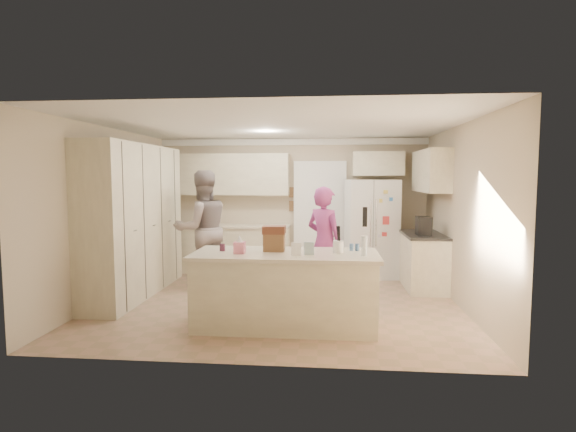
# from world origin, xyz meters

# --- Properties ---
(floor) EXTENTS (5.20, 4.60, 0.02)m
(floor) POSITION_xyz_m (0.00, 0.00, -0.01)
(floor) COLOR #9D7963
(floor) RESTS_ON ground
(ceiling) EXTENTS (5.20, 4.60, 0.02)m
(ceiling) POSITION_xyz_m (0.00, 0.00, 2.61)
(ceiling) COLOR white
(ceiling) RESTS_ON wall_back
(wall_back) EXTENTS (5.20, 0.02, 2.60)m
(wall_back) POSITION_xyz_m (0.00, 2.31, 1.30)
(wall_back) COLOR #C3B397
(wall_back) RESTS_ON ground
(wall_front) EXTENTS (5.20, 0.02, 2.60)m
(wall_front) POSITION_xyz_m (0.00, -2.31, 1.30)
(wall_front) COLOR #C3B397
(wall_front) RESTS_ON ground
(wall_left) EXTENTS (0.02, 4.60, 2.60)m
(wall_left) POSITION_xyz_m (-2.61, 0.00, 1.30)
(wall_left) COLOR #C3B397
(wall_left) RESTS_ON ground
(wall_right) EXTENTS (0.02, 4.60, 2.60)m
(wall_right) POSITION_xyz_m (2.61, 0.00, 1.30)
(wall_right) COLOR #C3B397
(wall_right) RESTS_ON ground
(crown_back) EXTENTS (5.20, 0.08, 0.12)m
(crown_back) POSITION_xyz_m (0.00, 2.26, 2.53)
(crown_back) COLOR white
(crown_back) RESTS_ON wall_back
(pantry_bank) EXTENTS (0.60, 2.60, 2.35)m
(pantry_bank) POSITION_xyz_m (-2.30, 0.20, 1.18)
(pantry_bank) COLOR #EDE5C0
(pantry_bank) RESTS_ON floor
(back_base_cab) EXTENTS (2.20, 0.60, 0.88)m
(back_base_cab) POSITION_xyz_m (-1.15, 2.00, 0.44)
(back_base_cab) COLOR #EDE5C0
(back_base_cab) RESTS_ON floor
(back_countertop) EXTENTS (2.24, 0.63, 0.04)m
(back_countertop) POSITION_xyz_m (-1.15, 1.99, 0.90)
(back_countertop) COLOR beige
(back_countertop) RESTS_ON back_base_cab
(back_upper_cab) EXTENTS (2.20, 0.35, 0.80)m
(back_upper_cab) POSITION_xyz_m (-1.15, 2.12, 1.90)
(back_upper_cab) COLOR #EDE5C0
(back_upper_cab) RESTS_ON wall_back
(doorway_opening) EXTENTS (0.90, 0.06, 2.10)m
(doorway_opening) POSITION_xyz_m (0.55, 2.28, 1.05)
(doorway_opening) COLOR black
(doorway_opening) RESTS_ON floor
(doorway_casing) EXTENTS (1.02, 0.03, 2.22)m
(doorway_casing) POSITION_xyz_m (0.55, 2.24, 1.05)
(doorway_casing) COLOR white
(doorway_casing) RESTS_ON floor
(wall_frame_upper) EXTENTS (0.15, 0.02, 0.20)m
(wall_frame_upper) POSITION_xyz_m (0.02, 2.27, 1.55)
(wall_frame_upper) COLOR brown
(wall_frame_upper) RESTS_ON wall_back
(wall_frame_lower) EXTENTS (0.15, 0.02, 0.20)m
(wall_frame_lower) POSITION_xyz_m (0.02, 2.27, 1.28)
(wall_frame_lower) COLOR brown
(wall_frame_lower) RESTS_ON wall_back
(refrigerator) EXTENTS (0.99, 0.82, 1.80)m
(refrigerator) POSITION_xyz_m (1.51, 1.80, 0.90)
(refrigerator) COLOR white
(refrigerator) RESTS_ON floor
(fridge_seam) EXTENTS (0.02, 0.02, 1.78)m
(fridge_seam) POSITION_xyz_m (1.51, 1.45, 0.90)
(fridge_seam) COLOR gray
(fridge_seam) RESTS_ON refrigerator
(fridge_dispenser) EXTENTS (0.22, 0.03, 0.35)m
(fridge_dispenser) POSITION_xyz_m (1.29, 1.44, 1.15)
(fridge_dispenser) COLOR black
(fridge_dispenser) RESTS_ON refrigerator
(fridge_handle_l) EXTENTS (0.02, 0.02, 0.85)m
(fridge_handle_l) POSITION_xyz_m (1.46, 1.43, 1.05)
(fridge_handle_l) COLOR silver
(fridge_handle_l) RESTS_ON refrigerator
(fridge_handle_r) EXTENTS (0.02, 0.02, 0.85)m
(fridge_handle_r) POSITION_xyz_m (1.56, 1.43, 1.05)
(fridge_handle_r) COLOR silver
(fridge_handle_r) RESTS_ON refrigerator
(over_fridge_cab) EXTENTS (0.95, 0.35, 0.45)m
(over_fridge_cab) POSITION_xyz_m (1.65, 2.12, 2.10)
(over_fridge_cab) COLOR #EDE5C0
(over_fridge_cab) RESTS_ON wall_back
(right_base_cab) EXTENTS (0.60, 1.20, 0.88)m
(right_base_cab) POSITION_xyz_m (2.30, 1.00, 0.44)
(right_base_cab) COLOR #EDE5C0
(right_base_cab) RESTS_ON floor
(right_countertop) EXTENTS (0.63, 1.24, 0.04)m
(right_countertop) POSITION_xyz_m (2.29, 1.00, 0.90)
(right_countertop) COLOR #2D2B28
(right_countertop) RESTS_ON right_base_cab
(right_upper_cab) EXTENTS (0.35, 1.50, 0.70)m
(right_upper_cab) POSITION_xyz_m (2.43, 1.20, 1.95)
(right_upper_cab) COLOR #EDE5C0
(right_upper_cab) RESTS_ON wall_right
(coffee_maker) EXTENTS (0.22, 0.28, 0.30)m
(coffee_maker) POSITION_xyz_m (2.25, 0.80, 1.07)
(coffee_maker) COLOR black
(coffee_maker) RESTS_ON right_countertop
(island_base) EXTENTS (2.20, 0.90, 0.88)m
(island_base) POSITION_xyz_m (0.20, -1.10, 0.44)
(island_base) COLOR #EDE5C0
(island_base) RESTS_ON floor
(island_top) EXTENTS (2.28, 0.96, 0.05)m
(island_top) POSITION_xyz_m (0.20, -1.10, 0.90)
(island_top) COLOR beige
(island_top) RESTS_ON island_base
(utensil_crock) EXTENTS (0.13, 0.13, 0.15)m
(utensil_crock) POSITION_xyz_m (0.85, -1.05, 1.00)
(utensil_crock) COLOR white
(utensil_crock) RESTS_ON island_top
(tissue_box) EXTENTS (0.13, 0.13, 0.14)m
(tissue_box) POSITION_xyz_m (-0.35, -1.20, 1.00)
(tissue_box) COLOR pink
(tissue_box) RESTS_ON island_top
(tissue_plume) EXTENTS (0.08, 0.08, 0.08)m
(tissue_plume) POSITION_xyz_m (-0.35, -1.20, 1.10)
(tissue_plume) COLOR white
(tissue_plume) RESTS_ON tissue_box
(dollhouse_body) EXTENTS (0.26, 0.18, 0.22)m
(dollhouse_body) POSITION_xyz_m (0.05, -1.00, 1.04)
(dollhouse_body) COLOR brown
(dollhouse_body) RESTS_ON island_top
(dollhouse_roof) EXTENTS (0.28, 0.20, 0.10)m
(dollhouse_roof) POSITION_xyz_m (0.05, -1.00, 1.20)
(dollhouse_roof) COLOR #592D1E
(dollhouse_roof) RESTS_ON dollhouse_body
(jam_jar) EXTENTS (0.07, 0.07, 0.09)m
(jam_jar) POSITION_xyz_m (-0.60, -1.05, 0.97)
(jam_jar) COLOR #59263F
(jam_jar) RESTS_ON island_top
(greeting_card_a) EXTENTS (0.12, 0.06, 0.16)m
(greeting_card_a) POSITION_xyz_m (0.35, -1.30, 1.01)
(greeting_card_a) COLOR white
(greeting_card_a) RESTS_ON island_top
(greeting_card_b) EXTENTS (0.12, 0.05, 0.16)m
(greeting_card_b) POSITION_xyz_m (0.50, -1.25, 1.01)
(greeting_card_b) COLOR silver
(greeting_card_b) RESTS_ON island_top
(water_bottle) EXTENTS (0.07, 0.07, 0.24)m
(water_bottle) POSITION_xyz_m (1.15, -1.25, 1.04)
(water_bottle) COLOR silver
(water_bottle) RESTS_ON island_top
(shaker_salt) EXTENTS (0.05, 0.05, 0.09)m
(shaker_salt) POSITION_xyz_m (1.02, -0.88, 0.97)
(shaker_salt) COLOR #426799
(shaker_salt) RESTS_ON island_top
(shaker_pepper) EXTENTS (0.05, 0.05, 0.09)m
(shaker_pepper) POSITION_xyz_m (1.09, -0.88, 0.97)
(shaker_pepper) COLOR #426799
(shaker_pepper) RESTS_ON island_top
(teen_boy) EXTENTS (1.21, 1.15, 1.96)m
(teen_boy) POSITION_xyz_m (-1.38, 0.76, 0.98)
(teen_boy) COLOR gray
(teen_boy) RESTS_ON floor
(teen_girl) EXTENTS (0.74, 0.70, 1.71)m
(teen_girl) POSITION_xyz_m (0.66, 0.28, 0.86)
(teen_girl) COLOR #A43789
(teen_girl) RESTS_ON floor
(fridge_magnets) EXTENTS (0.76, 0.02, 1.44)m
(fridge_magnets) POSITION_xyz_m (1.51, 1.44, 0.90)
(fridge_magnets) COLOR tan
(fridge_magnets) RESTS_ON refrigerator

